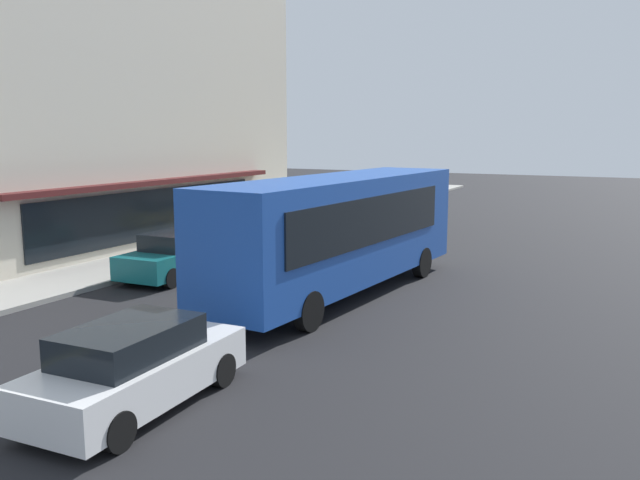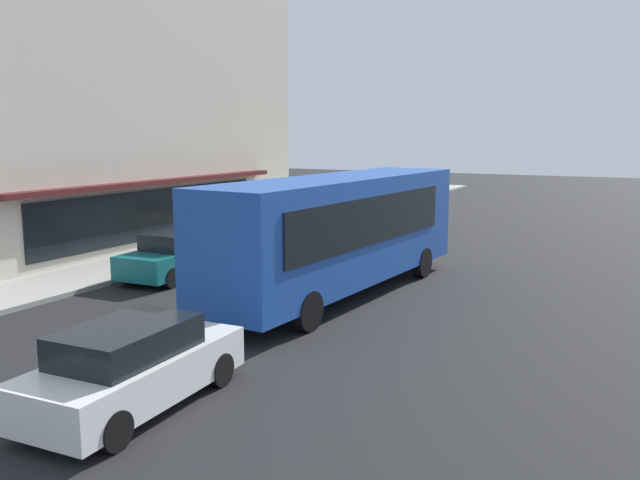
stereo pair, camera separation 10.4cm
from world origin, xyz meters
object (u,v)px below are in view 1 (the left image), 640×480
at_px(pedestrian_at_corner, 292,204).
at_px(bus, 341,228).
at_px(car_teal, 177,255).
at_px(car_yellow, 300,224).
at_px(car_white, 135,367).

bearing_deg(pedestrian_at_corner, bus, -144.83).
distance_m(bus, car_teal, 6.03).
height_order(car_yellow, car_teal, same).
bearing_deg(car_yellow, bus, -144.44).
distance_m(car_yellow, pedestrian_at_corner, 3.81).
bearing_deg(car_teal, pedestrian_at_corner, 10.45).
distance_m(bus, car_yellow, 10.27).
bearing_deg(pedestrian_at_corner, car_white, -157.80).
bearing_deg(car_teal, bus, -87.57).
height_order(bus, car_teal, bus).
height_order(bus, car_white, bus).
relative_size(bus, car_white, 2.59).
xyz_separation_m(bus, pedestrian_at_corner, (11.42, 8.05, -0.78)).
relative_size(car_yellow, car_teal, 1.00).
bearing_deg(car_yellow, car_white, -160.23).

